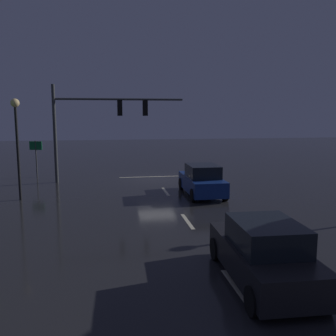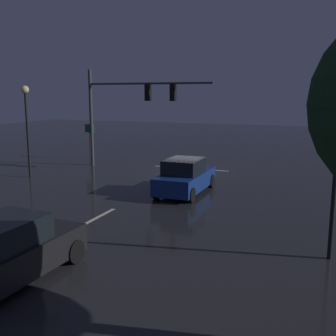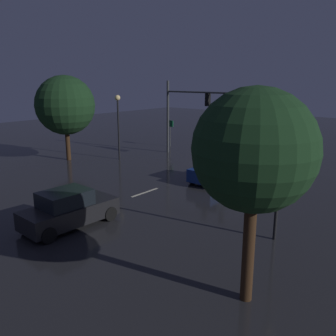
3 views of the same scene
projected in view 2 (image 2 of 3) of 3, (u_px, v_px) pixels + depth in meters
ground_plane at (184, 172)px, 25.18m from camera, size 80.00×80.00×0.00m
traffic_signal_assembly at (128, 102)px, 25.77m from camera, size 8.45×0.47×6.31m
lane_dash_far at (159, 185)px, 21.53m from camera, size 0.16×2.20×0.01m
lane_dash_mid at (100, 216)px, 16.05m from camera, size 0.16×2.20×0.01m
stop_bar at (190, 168)px, 26.24m from camera, size 5.00×0.16×0.01m
car_approaching at (185, 177)px, 19.65m from camera, size 1.91×4.37×1.70m
car_distant at (7, 252)px, 10.35m from camera, size 2.01×4.41×1.70m
street_lamp_right_kerb at (26, 114)px, 22.94m from camera, size 0.44×0.44×5.21m
route_sign at (90, 133)px, 29.97m from camera, size 0.89×0.28×2.59m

